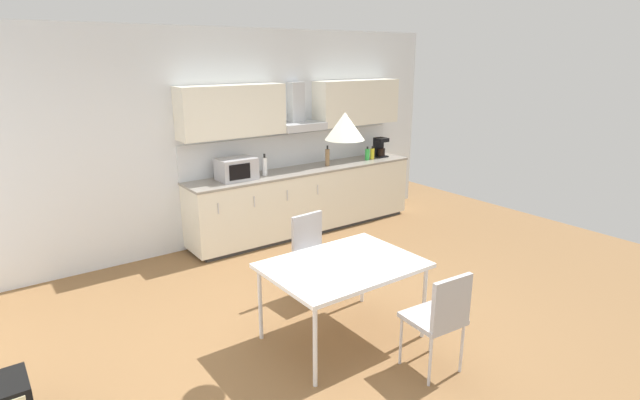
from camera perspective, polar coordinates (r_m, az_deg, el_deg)
The scene contains 15 objects.
ground_plane at distance 4.87m, azimuth 1.69°, elevation -14.22°, with size 9.26×7.97×0.02m, color brown.
wall_back at distance 6.63m, azimuth -12.77°, elevation 6.66°, with size 7.41×0.10×2.80m, color silver.
kitchen_counter at distance 7.15m, azimuth -1.69°, elevation 0.04°, with size 3.48×0.62×0.92m.
backsplash_tile at distance 7.22m, azimuth -3.01°, elevation 5.76°, with size 3.46×0.02×0.46m, color silver.
upper_wall_cabinets at distance 7.01m, azimuth -2.37°, elevation 10.58°, with size 3.46×0.40×0.65m.
microwave at distance 6.48m, azimuth -9.54°, elevation 3.52°, with size 0.48×0.35×0.28m.
coffee_maker at distance 7.91m, azimuth 6.85°, elevation 6.01°, with size 0.18×0.19×0.30m.
bottle_yellow at distance 7.72m, azimuth 5.99°, elevation 5.29°, with size 0.07×0.07×0.20m.
bottle_brown at distance 7.21m, azimuth 0.85°, elevation 4.92°, with size 0.06×0.06×0.29m.
bottle_white at distance 6.67m, azimuth -6.34°, elevation 3.87°, with size 0.07×0.07×0.29m.
bottle_green at distance 7.65m, azimuth 5.42°, elevation 5.23°, with size 0.07×0.07×0.20m.
dining_table at distance 4.38m, azimuth 2.63°, elevation -7.80°, with size 1.31×0.96×0.72m.
chair_near_right at distance 4.08m, azimuth 13.64°, elevation -12.48°, with size 0.43×0.43×0.87m.
chair_far_right at distance 5.23m, azimuth -0.81°, elevation -5.39°, with size 0.43×0.43×0.87m.
pendant_lamp at distance 4.03m, azimuth 2.86°, elevation 8.43°, with size 0.32×0.32×0.22m, color silver.
Camera 1 is at (-2.58, -3.31, 2.47)m, focal length 28.00 mm.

